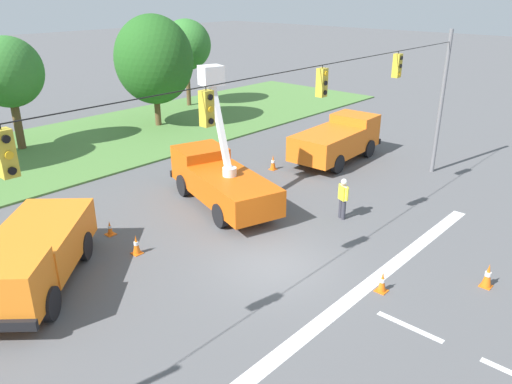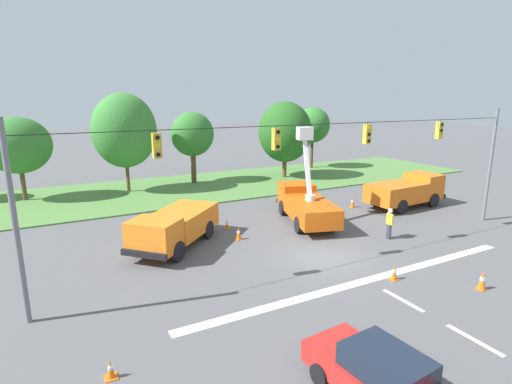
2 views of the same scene
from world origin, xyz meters
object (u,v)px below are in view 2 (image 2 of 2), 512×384
(tree_west, at_px, (18,145))
(tree_east_end, at_px, (312,125))
(sedan_red, at_px, (382,377))
(traffic_cone_foreground_left, at_px, (482,280))
(tree_centre, at_px, (124,131))
(utility_truck_bucket_lift, at_px, (305,203))
(utility_truck_support_far, at_px, (406,190))
(traffic_cone_lane_edge_b, at_px, (394,272))
(tree_far_east, at_px, (285,132))
(traffic_cone_foreground_right, at_px, (110,369))
(utility_truck_support_near, at_px, (175,226))
(road_worker, at_px, (390,222))
(traffic_cone_near_bucket, at_px, (227,224))
(tree_east, at_px, (192,135))
(traffic_cone_lane_edge_a, at_px, (239,233))
(traffic_cone_mid_left, at_px, (353,202))

(tree_west, relative_size, tree_east_end, 0.95)
(sedan_red, distance_m, traffic_cone_foreground_left, 8.90)
(tree_centre, distance_m, utility_truck_bucket_lift, 16.60)
(tree_centre, distance_m, utility_truck_support_far, 22.55)
(traffic_cone_foreground_left, height_order, traffic_cone_lane_edge_b, traffic_cone_foreground_left)
(tree_far_east, height_order, traffic_cone_foreground_left, tree_far_east)
(traffic_cone_lane_edge_b, bearing_deg, tree_far_east, 69.96)
(tree_centre, relative_size, traffic_cone_foreground_right, 13.99)
(tree_far_east, bearing_deg, utility_truck_support_near, -138.73)
(road_worker, bearing_deg, traffic_cone_near_bucket, 141.40)
(tree_west, bearing_deg, traffic_cone_near_bucket, -50.63)
(tree_centre, height_order, tree_east, tree_centre)
(tree_far_east, distance_m, traffic_cone_lane_edge_a, 18.77)
(utility_truck_bucket_lift, bearing_deg, traffic_cone_lane_edge_b, -99.16)
(tree_east, distance_m, utility_truck_support_far, 18.95)
(tree_east, distance_m, traffic_cone_mid_left, 15.90)
(tree_centre, xyz_separation_m, tree_east_end, (20.64, 2.56, -0.33))
(utility_truck_support_near, distance_m, utility_truck_support_far, 17.36)
(utility_truck_bucket_lift, bearing_deg, utility_truck_support_far, -2.58)
(tree_east, bearing_deg, traffic_cone_foreground_left, -82.42)
(tree_east_end, height_order, sedan_red, tree_east_end)
(utility_truck_bucket_lift, distance_m, sedan_red, 15.79)
(utility_truck_support_far, height_order, traffic_cone_foreground_right, utility_truck_support_far)
(tree_east, xyz_separation_m, tree_far_east, (8.89, -1.66, -0.00))
(tree_west, height_order, sedan_red, tree_west)
(traffic_cone_lane_edge_a, bearing_deg, tree_west, 125.01)
(tree_west, relative_size, traffic_cone_mid_left, 8.12)
(tree_west, bearing_deg, tree_east_end, 3.61)
(utility_truck_support_far, relative_size, traffic_cone_foreground_right, 10.60)
(tree_east_end, xyz_separation_m, traffic_cone_mid_left, (-7.13, -15.08, -4.46))
(tree_centre, relative_size, tree_east_end, 1.20)
(tree_east_end, height_order, traffic_cone_near_bucket, tree_east_end)
(tree_far_east, relative_size, traffic_cone_mid_left, 9.41)
(sedan_red, bearing_deg, traffic_cone_mid_left, 50.76)
(traffic_cone_lane_edge_b, bearing_deg, utility_truck_support_far, 39.92)
(utility_truck_support_near, bearing_deg, tree_centre, 89.01)
(utility_truck_bucket_lift, height_order, traffic_cone_mid_left, utility_truck_bucket_lift)
(utility_truck_support_near, distance_m, traffic_cone_near_bucket, 4.02)
(utility_truck_support_near, xyz_separation_m, traffic_cone_near_bucket, (3.66, 1.40, -0.87))
(tree_centre, xyz_separation_m, sedan_red, (1.10, -27.71, -4.39))
(tree_far_east, height_order, utility_truck_bucket_lift, tree_far_east)
(traffic_cone_mid_left, bearing_deg, traffic_cone_lane_edge_a, -167.78)
(sedan_red, distance_m, traffic_cone_near_bucket, 15.19)
(utility_truck_bucket_lift, xyz_separation_m, traffic_cone_lane_edge_b, (-1.42, -8.83, -0.93))
(road_worker, bearing_deg, sedan_red, -136.85)
(utility_truck_support_far, height_order, traffic_cone_lane_edge_a, utility_truck_support_far)
(tree_east, xyz_separation_m, traffic_cone_mid_left, (7.40, -13.45, -4.15))
(traffic_cone_mid_left, relative_size, traffic_cone_lane_edge_b, 1.13)
(tree_west, xyz_separation_m, tree_east, (13.75, 0.15, 0.23))
(traffic_cone_mid_left, relative_size, traffic_cone_lane_edge_a, 1.07)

